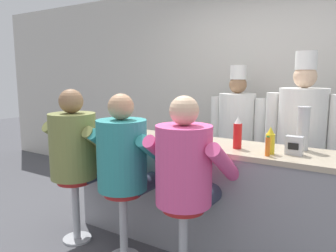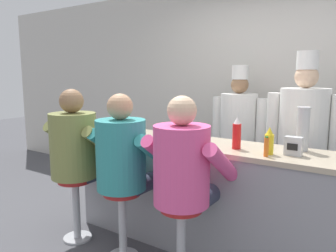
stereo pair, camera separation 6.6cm
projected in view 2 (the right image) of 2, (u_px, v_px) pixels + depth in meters
name	position (u px, v px, depth m)	size (l,w,h in m)	color
wall_back	(268.00, 91.00, 3.93)	(10.00, 0.06, 2.70)	beige
diner_counter	(213.00, 197.00, 2.88)	(2.74, 0.57, 0.96)	gray
ketchup_bottle_red	(237.00, 134.00, 2.61)	(0.07, 0.07, 0.26)	red
mustard_bottle_yellow	(269.00, 142.00, 2.43)	(0.07, 0.07, 0.21)	yellow
hot_sauce_bottle_orange	(266.00, 147.00, 2.37)	(0.03, 0.03, 0.15)	orange
breakfast_plate	(105.00, 132.00, 3.32)	(0.27, 0.27, 0.05)	white
cereal_bowl	(184.00, 140.00, 2.87)	(0.13, 0.13, 0.05)	white
coffee_mug_white	(125.00, 130.00, 3.24)	(0.13, 0.08, 0.10)	white
coffee_mug_tan	(168.00, 134.00, 3.07)	(0.13, 0.08, 0.08)	beige
cup_stack_steel	(303.00, 129.00, 2.54)	(0.10, 0.10, 0.34)	#B7BABF
napkin_dispenser_chrome	(293.00, 146.00, 2.40)	(0.12, 0.07, 0.14)	silver
diner_seated_olive	(77.00, 149.00, 3.02)	(0.64, 0.63, 1.42)	#B2B5BA
diner_seated_teal	(124.00, 158.00, 2.70)	(0.62, 0.61, 1.40)	#B2B5BA
diner_seated_pink	(184.00, 169.00, 2.38)	(0.62, 0.61, 1.40)	#B2B5BA
cook_in_whites_near	(238.00, 131.00, 3.76)	(0.65, 0.41, 1.65)	#232328
cook_in_whites_far	(303.00, 137.00, 3.07)	(0.69, 0.44, 1.76)	#232328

